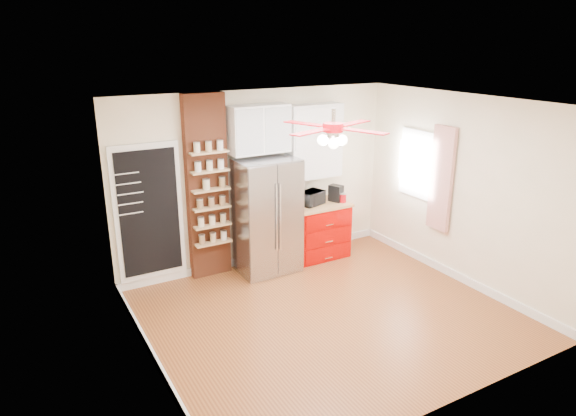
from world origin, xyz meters
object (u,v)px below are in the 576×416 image
ceiling_fan (333,128)px  fridge (266,216)px  red_cabinet (318,230)px  toaster_oven (312,198)px  coffee_maker (336,193)px  canister_left (343,198)px  pantry_jar_oats (206,185)px

ceiling_fan → fridge: bearing=91.8°
red_cabinet → toaster_oven: toaster_oven is taller
coffee_maker → canister_left: 0.14m
ceiling_fan → canister_left: size_ratio=10.11×
toaster_oven → canister_left: 0.52m
ceiling_fan → canister_left: bearing=50.1°
red_cabinet → canister_left: (0.37, -0.14, 0.52)m
pantry_jar_oats → canister_left: bearing=-5.8°
ceiling_fan → pantry_jar_oats: ceiling_fan is taller
ceiling_fan → coffee_maker: 2.48m
fridge → ceiling_fan: 2.25m
canister_left → pantry_jar_oats: (-2.21, 0.22, 0.47)m
red_cabinet → pantry_jar_oats: pantry_jar_oats is taller
toaster_oven → red_cabinet: bearing=-24.6°
fridge → red_cabinet: size_ratio=1.86×
coffee_maker → ceiling_fan: bearing=-149.8°
fridge → pantry_jar_oats: (-0.87, 0.14, 0.57)m
ceiling_fan → canister_left: 2.48m
canister_left → fridge: bearing=176.2°
canister_left → pantry_jar_oats: pantry_jar_oats is taller
coffee_maker → canister_left: (0.06, -0.11, -0.06)m
red_cabinet → ceiling_fan: (-0.92, -1.68, 1.97)m
ceiling_fan → toaster_oven: size_ratio=3.54×
red_cabinet → pantry_jar_oats: size_ratio=6.61×
fridge → toaster_oven: 0.85m
fridge → pantry_jar_oats: bearing=171.1°
pantry_jar_oats → red_cabinet: bearing=-2.7°
fridge → coffee_maker: 1.28m
fridge → canister_left: (1.34, -0.09, 0.09)m
red_cabinet → fridge: bearing=-177.0°
fridge → toaster_oven: size_ratio=4.43×
fridge → ceiling_fan: bearing=-88.2°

